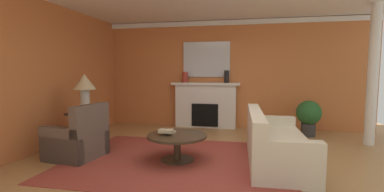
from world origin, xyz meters
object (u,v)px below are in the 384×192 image
Objects in this scene: sofa at (274,145)px; table_lamp at (85,85)px; fireplace at (206,106)px; armchair_near_window at (78,141)px; vase_mantel_left at (185,77)px; mantel_mirror at (206,59)px; coffee_table at (177,141)px; potted_plant at (309,115)px; vase_mantel_right at (226,77)px; side_table at (86,127)px.

sofa is 3.72m from table_lamp.
armchair_near_window is (-1.78, -2.98, -0.26)m from fireplace.
sofa is (1.53, -2.56, -0.27)m from fireplace.
armchair_near_window is at bearing -112.73° from vase_mantel_left.
mantel_mirror is at bearing 119.78° from sofa.
armchair_near_window is 1.74m from coffee_table.
armchair_near_window is at bearing -119.82° from mantel_mirror.
sofa is 7.55× the size of vase_mantel_left.
mantel_mirror is 1.67× the size of table_lamp.
sofa reaches higher than potted_plant.
vase_mantel_right reaches higher than coffee_table.
mantel_mirror is at bearing 60.18° from armchair_near_window.
armchair_near_window is at bearing -67.39° from side_table.
sofa is 2.55× the size of potted_plant.
side_table reaches higher than coffee_table.
coffee_table is at bearing -91.07° from fireplace.
vase_mantel_right reaches higher than potted_plant.
vase_mantel_right is at bearing 0.00° from vase_mantel_left.
vase_mantel_left is (1.51, 2.24, 0.12)m from table_lamp.
table_lamp is (-3.60, 0.26, 0.93)m from sofa.
mantel_mirror is 4.44× the size of vase_mantel_left.
coffee_table is at bearing -137.90° from potted_plant.
mantel_mirror is 0.73m from vase_mantel_right.
sofa is 2.28m from potted_plant.
potted_plant is at bearing 65.19° from sofa.
vase_mantel_right reaches higher than table_lamp.
fireplace is at bearing 5.14° from vase_mantel_left.
fireplace reaches higher than potted_plant.
fireplace is 0.95m from vase_mantel_left.
potted_plant is (2.54, 2.29, 0.16)m from coffee_table.
mantel_mirror is 3.44m from sofa.
vase_mantel_left is at bearing 129.71° from sofa.
table_lamp is 2.71m from vase_mantel_left.
potted_plant is (1.94, -0.44, -0.87)m from vase_mantel_right.
table_lamp is 2.33× the size of vase_mantel_right.
sofa is 1.60m from coffee_table.
coffee_table is 2.07m from side_table.
side_table is at bearing -130.53° from mantel_mirror.
table_lamp is at bearing 112.61° from armchair_near_window.
coffee_table is 2.98m from vase_mantel_right.
sofa is 6.60× the size of vase_mantel_right.
fireplace is 6.39× the size of vase_mantel_left.
armchair_near_window is 3.89m from vase_mantel_right.
vase_mantel_left is at bearing -162.82° from mantel_mirror.
vase_mantel_right is at bearing 167.10° from potted_plant.
table_lamp reaches higher than sofa.
armchair_near_window reaches higher than sofa.
armchair_near_window is 2.95× the size of vase_mantel_right.
coffee_table is at bearing -91.03° from mantel_mirror.
mantel_mirror reaches higher than fireplace.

